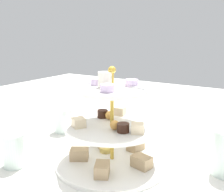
{
  "coord_description": "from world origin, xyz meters",
  "views": [
    {
      "loc": [
        -0.34,
        0.55,
        0.34
      ],
      "look_at": [
        0.0,
        0.0,
        0.18
      ],
      "focal_mm": 41.4,
      "sensor_mm": 36.0,
      "label": 1
    }
  ],
  "objects_px": {
    "tiered_serving_stand": "(112,134)",
    "water_glass_mid_back": "(14,150)",
    "teacup_with_saucer": "(104,119)",
    "water_glass_short_left": "(63,120)",
    "butter_knife_right": "(170,128)"
  },
  "relations": [
    {
      "from": "water_glass_short_left",
      "to": "water_glass_mid_back",
      "type": "bearing_deg",
      "value": 103.28
    },
    {
      "from": "water_glass_short_left",
      "to": "butter_knife_right",
      "type": "bearing_deg",
      "value": -143.52
    },
    {
      "from": "teacup_with_saucer",
      "to": "water_glass_mid_back",
      "type": "height_order",
      "value": "water_glass_mid_back"
    },
    {
      "from": "butter_knife_right",
      "to": "water_glass_mid_back",
      "type": "xyz_separation_m",
      "value": [
        0.25,
        0.49,
        0.04
      ]
    },
    {
      "from": "tiered_serving_stand",
      "to": "butter_knife_right",
      "type": "xyz_separation_m",
      "value": [
        -0.05,
        -0.33,
        -0.08
      ]
    },
    {
      "from": "water_glass_short_left",
      "to": "teacup_with_saucer",
      "type": "relative_size",
      "value": 0.93
    },
    {
      "from": "tiered_serving_stand",
      "to": "teacup_with_saucer",
      "type": "distance_m",
      "value": 0.31
    },
    {
      "from": "butter_knife_right",
      "to": "tiered_serving_stand",
      "type": "bearing_deg",
      "value": 89.5
    },
    {
      "from": "tiered_serving_stand",
      "to": "water_glass_mid_back",
      "type": "relative_size",
      "value": 3.44
    },
    {
      "from": "butter_knife_right",
      "to": "water_glass_mid_back",
      "type": "distance_m",
      "value": 0.55
    },
    {
      "from": "water_glass_short_left",
      "to": "butter_knife_right",
      "type": "xyz_separation_m",
      "value": [
        -0.31,
        -0.23,
        -0.04
      ]
    },
    {
      "from": "teacup_with_saucer",
      "to": "water_glass_mid_back",
      "type": "xyz_separation_m",
      "value": [
        0.02,
        0.39,
        0.02
      ]
    },
    {
      "from": "tiered_serving_stand",
      "to": "water_glass_mid_back",
      "type": "distance_m",
      "value": 0.26
    },
    {
      "from": "water_glass_mid_back",
      "to": "teacup_with_saucer",
      "type": "bearing_deg",
      "value": -93.21
    },
    {
      "from": "teacup_with_saucer",
      "to": "butter_knife_right",
      "type": "bearing_deg",
      "value": -157.27
    }
  ]
}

